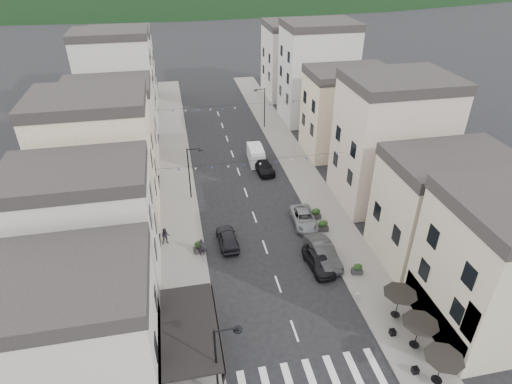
{
  "coord_description": "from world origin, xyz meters",
  "views": [
    {
      "loc": [
        -7.05,
        -14.51,
        24.95
      ],
      "look_at": [
        -0.01,
        20.19,
        3.5
      ],
      "focal_mm": 30.0,
      "sensor_mm": 36.0,
      "label": 1
    }
  ],
  "objects_px": {
    "parked_car_b": "(323,253)",
    "delivery_van": "(256,155)",
    "pedestrian_b": "(165,236)",
    "parked_car_e": "(227,238)",
    "parked_car_d": "(263,166)",
    "pedestrian_a": "(202,247)",
    "parked_car_c": "(304,218)",
    "parked_car_a": "(319,261)"
  },
  "relations": [
    {
      "from": "parked_car_a",
      "to": "parked_car_b",
      "type": "height_order",
      "value": "parked_car_b"
    },
    {
      "from": "parked_car_b",
      "to": "parked_car_c",
      "type": "distance_m",
      "value": 5.71
    },
    {
      "from": "parked_car_b",
      "to": "pedestrian_b",
      "type": "distance_m",
      "value": 14.48
    },
    {
      "from": "delivery_van",
      "to": "pedestrian_b",
      "type": "height_order",
      "value": "delivery_van"
    },
    {
      "from": "parked_car_c",
      "to": "parked_car_e",
      "type": "bearing_deg",
      "value": -164.04
    },
    {
      "from": "parked_car_e",
      "to": "delivery_van",
      "type": "distance_m",
      "value": 17.1
    },
    {
      "from": "parked_car_a",
      "to": "parked_car_d",
      "type": "relative_size",
      "value": 0.91
    },
    {
      "from": "parked_car_d",
      "to": "parked_car_e",
      "type": "bearing_deg",
      "value": -120.27
    },
    {
      "from": "parked_car_a",
      "to": "pedestrian_b",
      "type": "height_order",
      "value": "pedestrian_b"
    },
    {
      "from": "parked_car_e",
      "to": "pedestrian_b",
      "type": "height_order",
      "value": "pedestrian_b"
    },
    {
      "from": "parked_car_e",
      "to": "parked_car_a",
      "type": "bearing_deg",
      "value": 143.93
    },
    {
      "from": "parked_car_a",
      "to": "parked_car_d",
      "type": "distance_m",
      "value": 18.25
    },
    {
      "from": "pedestrian_a",
      "to": "parked_car_e",
      "type": "bearing_deg",
      "value": 16.18
    },
    {
      "from": "parked_car_b",
      "to": "pedestrian_a",
      "type": "bearing_deg",
      "value": 160.09
    },
    {
      "from": "pedestrian_a",
      "to": "parked_car_d",
      "type": "bearing_deg",
      "value": 49.85
    },
    {
      "from": "parked_car_c",
      "to": "pedestrian_a",
      "type": "xyz_separation_m",
      "value": [
        -10.4,
        -2.94,
        0.29
      ]
    },
    {
      "from": "parked_car_d",
      "to": "parked_car_a",
      "type": "bearing_deg",
      "value": -92.12
    },
    {
      "from": "parked_car_a",
      "to": "delivery_van",
      "type": "xyz_separation_m",
      "value": [
        -1.32,
        20.83,
        0.29
      ]
    },
    {
      "from": "parked_car_b",
      "to": "parked_car_e",
      "type": "bearing_deg",
      "value": 148.68
    },
    {
      "from": "parked_car_d",
      "to": "pedestrian_b",
      "type": "height_order",
      "value": "pedestrian_b"
    },
    {
      "from": "parked_car_b",
      "to": "parked_car_e",
      "type": "height_order",
      "value": "parked_car_b"
    },
    {
      "from": "delivery_van",
      "to": "parked_car_c",
      "type": "bearing_deg",
      "value": -79.38
    },
    {
      "from": "pedestrian_b",
      "to": "parked_car_b",
      "type": "bearing_deg",
      "value": -18.88
    },
    {
      "from": "parked_car_e",
      "to": "pedestrian_a",
      "type": "height_order",
      "value": "pedestrian_a"
    },
    {
      "from": "parked_car_a",
      "to": "parked_car_e",
      "type": "relative_size",
      "value": 1.02
    },
    {
      "from": "parked_car_b",
      "to": "delivery_van",
      "type": "distance_m",
      "value": 20.06
    },
    {
      "from": "pedestrian_a",
      "to": "pedestrian_b",
      "type": "relative_size",
      "value": 0.99
    },
    {
      "from": "parked_car_d",
      "to": "pedestrian_a",
      "type": "height_order",
      "value": "pedestrian_a"
    },
    {
      "from": "parked_car_d",
      "to": "pedestrian_b",
      "type": "bearing_deg",
      "value": -139.18
    },
    {
      "from": "pedestrian_b",
      "to": "pedestrian_a",
      "type": "bearing_deg",
      "value": -34.23
    },
    {
      "from": "parked_car_c",
      "to": "pedestrian_b",
      "type": "distance_m",
      "value": 13.59
    },
    {
      "from": "parked_car_a",
      "to": "parked_car_b",
      "type": "distance_m",
      "value": 1.11
    },
    {
      "from": "pedestrian_b",
      "to": "parked_car_c",
      "type": "bearing_deg",
      "value": 4.29
    },
    {
      "from": "parked_car_a",
      "to": "parked_car_d",
      "type": "bearing_deg",
      "value": 87.65
    },
    {
      "from": "parked_car_c",
      "to": "pedestrian_b",
      "type": "height_order",
      "value": "pedestrian_b"
    },
    {
      "from": "parked_car_d",
      "to": "delivery_van",
      "type": "distance_m",
      "value": 2.65
    },
    {
      "from": "parked_car_e",
      "to": "delivery_van",
      "type": "bearing_deg",
      "value": -112.99
    },
    {
      "from": "parked_car_e",
      "to": "parked_car_b",
      "type": "bearing_deg",
      "value": 151.05
    },
    {
      "from": "delivery_van",
      "to": "parked_car_a",
      "type": "bearing_deg",
      "value": -83.74
    },
    {
      "from": "parked_car_a",
      "to": "parked_car_c",
      "type": "relative_size",
      "value": 0.92
    },
    {
      "from": "parked_car_d",
      "to": "parked_car_b",
      "type": "bearing_deg",
      "value": -89.75
    },
    {
      "from": "parked_car_c",
      "to": "pedestrian_a",
      "type": "distance_m",
      "value": 10.81
    }
  ]
}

